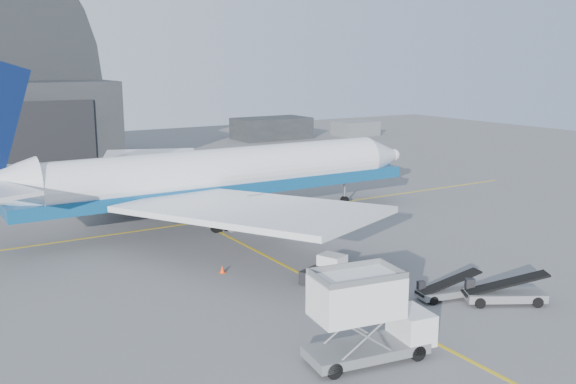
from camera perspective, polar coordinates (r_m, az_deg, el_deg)
ground at (r=43.34m, az=3.14°, el=-8.28°), size 200.00×200.00×0.00m
taxi_lines at (r=53.70m, az=-4.61°, el=-4.33°), size 80.00×42.12×0.02m
distant_bldg_a at (r=122.83m, az=-1.47°, el=4.76°), size 14.00×8.00×4.00m
distant_bldg_b at (r=128.98m, az=6.00°, el=5.03°), size 8.00×6.00×2.80m
airliner at (r=58.27m, az=-7.19°, el=1.38°), size 45.37×44.00×15.92m
catering_truck at (r=32.53m, az=6.93°, el=-11.02°), size 6.82×3.34×4.49m
pushback_tug at (r=44.06m, az=3.61°, el=-7.04°), size 4.30×3.34×1.76m
belt_loader_a at (r=42.10m, az=13.99°, el=-8.49°), size 4.46×2.20×1.66m
belt_loader_b at (r=42.25m, az=18.60°, el=-8.55°), size 5.04×3.87×1.98m
traffic_cone at (r=45.83m, az=-5.86°, el=-6.86°), size 0.38×0.38×0.54m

